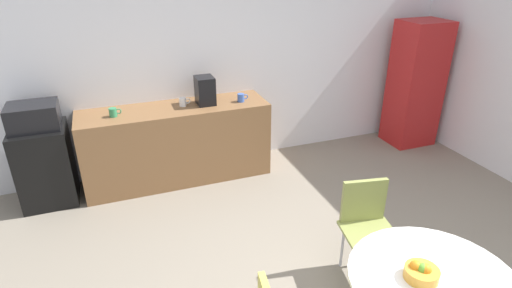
{
  "coord_description": "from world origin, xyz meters",
  "views": [
    {
      "loc": [
        -1.4,
        -1.79,
        2.52
      ],
      "look_at": [
        -0.24,
        1.33,
        0.95
      ],
      "focal_mm": 29.02,
      "sensor_mm": 36.0,
      "label": 1
    }
  ],
  "objects_px": {
    "mug_white": "(241,98)",
    "chair_olive": "(367,219)",
    "microwave": "(33,116)",
    "mini_fridge": "(46,165)",
    "fruit_bowl": "(421,272)",
    "mug_green": "(113,112)",
    "coffee_maker": "(205,90)",
    "locker_cabinet": "(415,84)",
    "mug_red": "(183,102)"
  },
  "relations": [
    {
      "from": "mug_green",
      "to": "coffee_maker",
      "type": "xyz_separation_m",
      "value": [
        1.02,
        0.05,
        0.11
      ]
    },
    {
      "from": "mug_red",
      "to": "mug_green",
      "type": "bearing_deg",
      "value": -174.88
    },
    {
      "from": "microwave",
      "to": "locker_cabinet",
      "type": "relative_size",
      "value": 0.28
    },
    {
      "from": "chair_olive",
      "to": "mug_white",
      "type": "height_order",
      "value": "mug_white"
    },
    {
      "from": "mini_fridge",
      "to": "mug_red",
      "type": "bearing_deg",
      "value": 0.76
    },
    {
      "from": "fruit_bowl",
      "to": "mug_white",
      "type": "height_order",
      "value": "mug_white"
    },
    {
      "from": "fruit_bowl",
      "to": "mug_green",
      "type": "xyz_separation_m",
      "value": [
        -1.56,
        2.96,
        0.16
      ]
    },
    {
      "from": "mug_white",
      "to": "microwave",
      "type": "bearing_deg",
      "value": 178.15
    },
    {
      "from": "mug_green",
      "to": "microwave",
      "type": "bearing_deg",
      "value": 176.39
    },
    {
      "from": "locker_cabinet",
      "to": "coffee_maker",
      "type": "height_order",
      "value": "locker_cabinet"
    },
    {
      "from": "mug_red",
      "to": "chair_olive",
      "type": "bearing_deg",
      "value": -64.09
    },
    {
      "from": "mug_white",
      "to": "mug_red",
      "type": "height_order",
      "value": "same"
    },
    {
      "from": "chair_olive",
      "to": "mug_white",
      "type": "relative_size",
      "value": 6.43
    },
    {
      "from": "locker_cabinet",
      "to": "mug_red",
      "type": "height_order",
      "value": "locker_cabinet"
    },
    {
      "from": "mini_fridge",
      "to": "mug_red",
      "type": "relative_size",
      "value": 6.66
    },
    {
      "from": "fruit_bowl",
      "to": "mug_white",
      "type": "xyz_separation_m",
      "value": [
        -0.13,
        2.94,
        0.16
      ]
    },
    {
      "from": "mini_fridge",
      "to": "coffee_maker",
      "type": "relative_size",
      "value": 2.69
    },
    {
      "from": "mini_fridge",
      "to": "mug_white",
      "type": "xyz_separation_m",
      "value": [
        2.19,
        -0.07,
        0.52
      ]
    },
    {
      "from": "microwave",
      "to": "chair_olive",
      "type": "distance_m",
      "value": 3.38
    },
    {
      "from": "mini_fridge",
      "to": "locker_cabinet",
      "type": "bearing_deg",
      "value": -1.22
    },
    {
      "from": "mini_fridge",
      "to": "coffee_maker",
      "type": "distance_m",
      "value": 1.89
    },
    {
      "from": "mini_fridge",
      "to": "coffee_maker",
      "type": "bearing_deg",
      "value": 0.0
    },
    {
      "from": "locker_cabinet",
      "to": "mug_white",
      "type": "bearing_deg",
      "value": 179.33
    },
    {
      "from": "fruit_bowl",
      "to": "mug_green",
      "type": "distance_m",
      "value": 3.35
    },
    {
      "from": "mini_fridge",
      "to": "fruit_bowl",
      "type": "relative_size",
      "value": 4.22
    },
    {
      "from": "microwave",
      "to": "locker_cabinet",
      "type": "height_order",
      "value": "locker_cabinet"
    },
    {
      "from": "coffee_maker",
      "to": "locker_cabinet",
      "type": "bearing_deg",
      "value": -1.97
    },
    {
      "from": "mini_fridge",
      "to": "fruit_bowl",
      "type": "xyz_separation_m",
      "value": [
        2.32,
        -3.01,
        0.36
      ]
    },
    {
      "from": "mug_red",
      "to": "mini_fridge",
      "type": "bearing_deg",
      "value": -179.24
    },
    {
      "from": "mug_white",
      "to": "mug_green",
      "type": "bearing_deg",
      "value": 179.09
    },
    {
      "from": "mini_fridge",
      "to": "fruit_bowl",
      "type": "height_order",
      "value": "mini_fridge"
    },
    {
      "from": "coffee_maker",
      "to": "mug_green",
      "type": "bearing_deg",
      "value": -177.29
    },
    {
      "from": "mini_fridge",
      "to": "coffee_maker",
      "type": "height_order",
      "value": "coffee_maker"
    },
    {
      "from": "microwave",
      "to": "fruit_bowl",
      "type": "distance_m",
      "value": 3.81
    },
    {
      "from": "microwave",
      "to": "locker_cabinet",
      "type": "xyz_separation_m",
      "value": [
        4.69,
        -0.1,
        -0.14
      ]
    },
    {
      "from": "mini_fridge",
      "to": "locker_cabinet",
      "type": "height_order",
      "value": "locker_cabinet"
    },
    {
      "from": "chair_olive",
      "to": "coffee_maker",
      "type": "relative_size",
      "value": 2.59
    },
    {
      "from": "mug_white",
      "to": "chair_olive",
      "type": "bearing_deg",
      "value": -79.56
    },
    {
      "from": "chair_olive",
      "to": "coffee_maker",
      "type": "xyz_separation_m",
      "value": [
        -0.79,
        2.13,
        0.54
      ]
    },
    {
      "from": "microwave",
      "to": "chair_olive",
      "type": "xyz_separation_m",
      "value": [
        2.57,
        -2.13,
        -0.47
      ]
    },
    {
      "from": "mug_green",
      "to": "mug_red",
      "type": "xyz_separation_m",
      "value": [
        0.76,
        0.07,
        0.0
      ]
    },
    {
      "from": "fruit_bowl",
      "to": "mug_green",
      "type": "relative_size",
      "value": 1.58
    },
    {
      "from": "locker_cabinet",
      "to": "fruit_bowl",
      "type": "distance_m",
      "value": 3.76
    },
    {
      "from": "fruit_bowl",
      "to": "mug_red",
      "type": "bearing_deg",
      "value": 104.72
    },
    {
      "from": "locker_cabinet",
      "to": "coffee_maker",
      "type": "relative_size",
      "value": 5.3
    },
    {
      "from": "locker_cabinet",
      "to": "chair_olive",
      "type": "relative_size",
      "value": 2.05
    },
    {
      "from": "locker_cabinet",
      "to": "mug_green",
      "type": "bearing_deg",
      "value": 179.24
    },
    {
      "from": "mini_fridge",
      "to": "mug_green",
      "type": "height_order",
      "value": "mug_green"
    },
    {
      "from": "mini_fridge",
      "to": "mug_white",
      "type": "distance_m",
      "value": 2.25
    },
    {
      "from": "chair_olive",
      "to": "fruit_bowl",
      "type": "bearing_deg",
      "value": -105.92
    }
  ]
}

